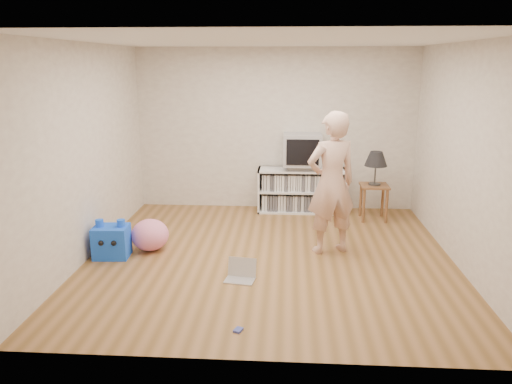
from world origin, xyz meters
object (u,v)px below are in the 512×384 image
(plush_blue, at_px, (112,241))
(plush_pink, at_px, (150,235))
(person, at_px, (331,183))
(crt_tv, at_px, (302,150))
(side_table, at_px, (374,193))
(dvd_deck, at_px, (302,167))
(laptop, at_px, (241,274))
(media_unit, at_px, (301,190))
(table_lamp, at_px, (376,160))

(plush_blue, height_order, plush_pink, plush_blue)
(person, distance_m, plush_blue, 2.83)
(person, distance_m, plush_pink, 2.41)
(plush_pink, bearing_deg, crt_tv, 43.32)
(plush_blue, relative_size, plush_pink, 1.02)
(side_table, height_order, person, person)
(person, bearing_deg, dvd_deck, -101.73)
(laptop, relative_size, plush_blue, 0.74)
(media_unit, height_order, crt_tv, crt_tv)
(media_unit, bearing_deg, crt_tv, -90.00)
(side_table, xyz_separation_m, table_lamp, (-0.00, 0.00, 0.53))
(side_table, relative_size, table_lamp, 1.07)
(media_unit, relative_size, side_table, 2.55)
(plush_pink, bearing_deg, dvd_deck, 43.37)
(side_table, height_order, plush_blue, side_table)
(crt_tv, relative_size, person, 0.33)
(dvd_deck, xyz_separation_m, laptop, (-0.73, -2.69, -0.67))
(side_table, xyz_separation_m, person, (-0.78, -1.41, 0.48))
(crt_tv, bearing_deg, table_lamp, -18.43)
(media_unit, xyz_separation_m, crt_tv, (0.00, -0.02, 0.67))
(crt_tv, xyz_separation_m, laptop, (-0.73, -2.69, -0.96))
(crt_tv, xyz_separation_m, person, (0.32, -1.77, -0.12))
(media_unit, distance_m, person, 1.90)
(person, relative_size, laptop, 5.00)
(table_lamp, distance_m, laptop, 3.08)
(dvd_deck, relative_size, laptop, 1.25)
(side_table, relative_size, laptop, 1.53)
(dvd_deck, xyz_separation_m, plush_pink, (-1.99, -1.88, -0.53))
(media_unit, distance_m, side_table, 1.17)
(crt_tv, relative_size, table_lamp, 1.17)
(dvd_deck, relative_size, plush_blue, 0.92)
(media_unit, xyz_separation_m, side_table, (1.10, -0.39, 0.07))
(dvd_deck, relative_size, crt_tv, 0.75)
(side_table, bearing_deg, person, -119.00)
(dvd_deck, bearing_deg, laptop, -105.16)
(crt_tv, bearing_deg, person, -79.73)
(dvd_deck, bearing_deg, media_unit, 90.00)
(media_unit, bearing_deg, laptop, -105.07)
(table_lamp, xyz_separation_m, plush_pink, (-3.09, -1.51, -0.74))
(person, relative_size, plush_blue, 3.70)
(plush_blue, bearing_deg, crt_tv, 38.14)
(dvd_deck, bearing_deg, plush_blue, -138.22)
(crt_tv, relative_size, laptop, 1.66)
(side_table, height_order, laptop, side_table)
(crt_tv, distance_m, side_table, 1.31)
(table_lamp, relative_size, plush_pink, 1.07)
(media_unit, bearing_deg, person, -79.83)
(side_table, bearing_deg, laptop, -128.23)
(plush_blue, bearing_deg, side_table, 23.28)
(side_table, relative_size, plush_blue, 1.13)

